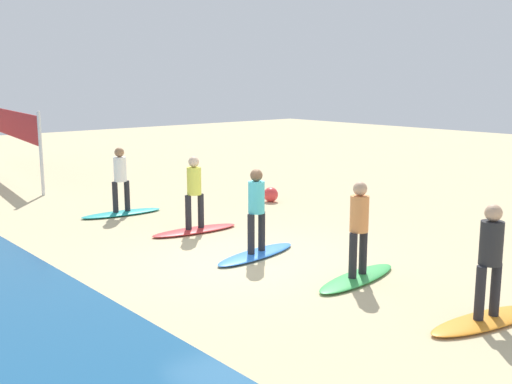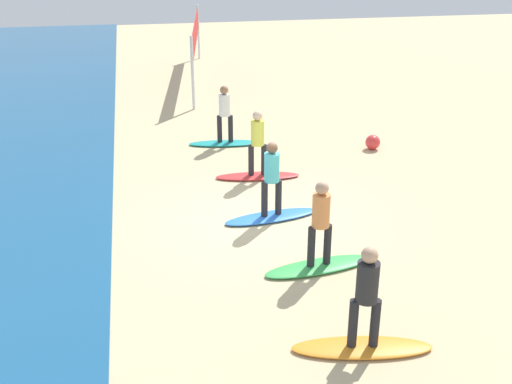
# 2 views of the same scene
# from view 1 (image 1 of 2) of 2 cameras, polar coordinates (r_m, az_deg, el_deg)

# --- Properties ---
(ground_plane) EXTENTS (60.00, 60.00, 0.00)m
(ground_plane) POSITION_cam_1_polar(r_m,az_deg,el_deg) (11.75, -1.21, -6.39)
(ground_plane) COLOR #CCB789
(surfboard_orange) EXTENTS (0.93, 2.17, 0.09)m
(surfboard_orange) POSITION_cam_1_polar(r_m,az_deg,el_deg) (9.43, 20.71, -11.17)
(surfboard_orange) COLOR orange
(surfboard_orange) RESTS_ON ground
(surfer_orange) EXTENTS (0.32, 0.45, 1.64)m
(surfer_orange) POSITION_cam_1_polar(r_m,az_deg,el_deg) (9.12, 21.11, -5.36)
(surfer_orange) COLOR #232328
(surfer_orange) RESTS_ON surfboard_orange
(surfboard_green) EXTENTS (0.83, 2.16, 0.09)m
(surfboard_green) POSITION_cam_1_polar(r_m,az_deg,el_deg) (10.74, 9.47, -7.94)
(surfboard_green) COLOR green
(surfboard_green) RESTS_ON ground
(surfer_green) EXTENTS (0.32, 0.46, 1.64)m
(surfer_green) POSITION_cam_1_polar(r_m,az_deg,el_deg) (10.47, 9.63, -2.79)
(surfer_green) COLOR #232328
(surfer_green) RESTS_ON surfboard_green
(surfboard_blue) EXTENTS (0.86, 2.16, 0.09)m
(surfboard_blue) POSITION_cam_1_polar(r_m,az_deg,el_deg) (11.98, 0.03, -5.84)
(surfboard_blue) COLOR blue
(surfboard_blue) RESTS_ON ground
(surfer_blue) EXTENTS (0.32, 0.46, 1.64)m
(surfer_blue) POSITION_cam_1_polar(r_m,az_deg,el_deg) (11.74, 0.03, -1.19)
(surfer_blue) COLOR #232328
(surfer_blue) RESTS_ON surfboard_blue
(surfboard_red) EXTENTS (0.80, 2.15, 0.09)m
(surfboard_red) POSITION_cam_1_polar(r_m,az_deg,el_deg) (13.89, -5.73, -3.58)
(surfboard_red) COLOR red
(surfboard_red) RESTS_ON ground
(surfer_red) EXTENTS (0.32, 0.46, 1.64)m
(surfer_red) POSITION_cam_1_polar(r_m,az_deg,el_deg) (13.69, -5.81, 0.45)
(surfer_red) COLOR #232328
(surfer_red) RESTS_ON surfboard_red
(surfboard_teal) EXTENTS (0.83, 2.15, 0.09)m
(surfboard_teal) POSITION_cam_1_polar(r_m,az_deg,el_deg) (15.94, -12.46, -1.95)
(surfboard_teal) COLOR teal
(surfboard_teal) RESTS_ON ground
(surfer_teal) EXTENTS (0.32, 0.46, 1.64)m
(surfer_teal) POSITION_cam_1_polar(r_m,az_deg,el_deg) (15.76, -12.60, 1.58)
(surfer_teal) COLOR #232328
(surfer_teal) RESTS_ON surfboard_teal
(volleyball_net) EXTENTS (9.01, 1.34, 2.50)m
(volleyball_net) POSITION_cam_1_polar(r_m,az_deg,el_deg) (23.44, -22.15, 5.77)
(volleyball_net) COLOR silver
(volleyball_net) RESTS_ON ground
(beach_ball) EXTENTS (0.42, 0.42, 0.42)m
(beach_ball) POSITION_cam_1_polar(r_m,az_deg,el_deg) (17.19, 1.39, -0.24)
(beach_ball) COLOR #E53838
(beach_ball) RESTS_ON ground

